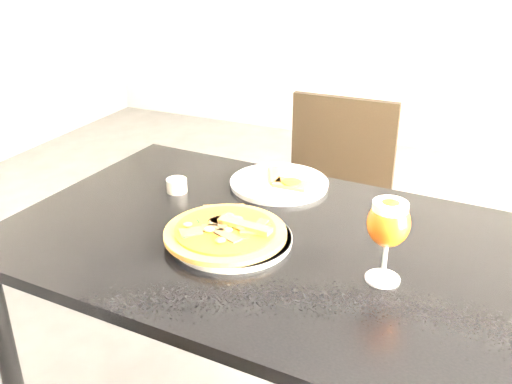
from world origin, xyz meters
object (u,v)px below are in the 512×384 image
at_px(dining_table, 257,266).
at_px(pizza, 226,232).
at_px(chair_far, 330,211).
at_px(beer_glass, 389,224).

distance_m(dining_table, pizza, 0.14).
height_order(chair_far, beer_glass, beer_glass).
bearing_deg(dining_table, chair_far, 94.87).
relative_size(chair_far, pizza, 3.06).
height_order(dining_table, beer_glass, beer_glass).
height_order(chair_far, pizza, chair_far).
distance_m(dining_table, chair_far, 0.73).
xyz_separation_m(dining_table, beer_glass, (0.32, -0.07, 0.22)).
distance_m(chair_far, pizza, 0.82).
relative_size(chair_far, beer_glass, 4.79).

